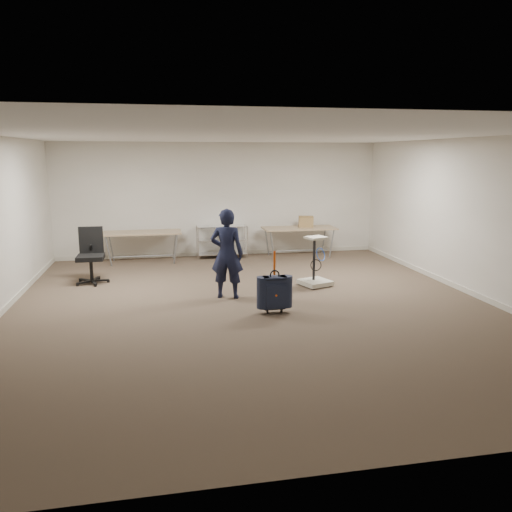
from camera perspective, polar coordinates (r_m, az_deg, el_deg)
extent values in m
plane|color=#47372B|center=(8.37, -0.33, -5.82)|extent=(9.00, 9.00, 0.00)
plane|color=beige|center=(12.49, -4.15, 6.43)|extent=(8.00, 0.00, 8.00)
plane|color=beige|center=(3.82, 12.19, -5.30)|extent=(8.00, 0.00, 8.00)
plane|color=beige|center=(9.63, 23.81, 4.01)|extent=(0.00, 9.00, 9.00)
plane|color=white|center=(8.00, -0.35, 13.70)|extent=(8.00, 8.00, 0.00)
cube|color=beige|center=(12.67, -4.06, 0.34)|extent=(8.00, 0.02, 0.10)
cube|color=beige|center=(9.87, 23.14, -3.78)|extent=(0.02, 9.00, 0.10)
cube|color=tan|center=(11.95, -12.88, 2.63)|extent=(1.80, 0.75, 0.03)
cylinder|color=gray|center=(12.05, -12.76, -0.02)|extent=(1.50, 0.02, 0.02)
cylinder|color=gray|center=(11.77, -16.49, 0.50)|extent=(0.13, 0.04, 0.69)
cylinder|color=gray|center=(11.71, -9.18, 0.78)|extent=(0.13, 0.04, 0.69)
cylinder|color=gray|center=(12.35, -16.24, 1.02)|extent=(0.13, 0.04, 0.69)
cylinder|color=gray|center=(12.30, -9.27, 1.29)|extent=(0.13, 0.04, 0.69)
cube|color=tan|center=(12.41, 4.96, 3.19)|extent=(1.80, 0.75, 0.03)
cylinder|color=gray|center=(12.50, 4.91, 0.64)|extent=(1.50, 0.02, 0.02)
cylinder|color=gray|center=(11.99, 1.87, 1.17)|extent=(0.13, 0.04, 0.69)
cylinder|color=gray|center=(12.41, 8.64, 1.39)|extent=(0.13, 0.04, 0.69)
cylinder|color=gray|center=(12.57, 1.27, 1.65)|extent=(0.13, 0.04, 0.69)
cylinder|color=gray|center=(12.97, 7.76, 1.85)|extent=(0.13, 0.04, 0.69)
cylinder|color=silver|center=(12.05, -6.62, 1.40)|extent=(0.02, 0.02, 0.80)
cylinder|color=silver|center=(12.19, -0.99, 1.60)|extent=(0.02, 0.02, 0.80)
cylinder|color=silver|center=(12.49, -6.78, 1.75)|extent=(0.02, 0.02, 0.80)
cylinder|color=silver|center=(12.63, -1.34, 1.94)|extent=(0.02, 0.02, 0.80)
cube|color=silver|center=(12.38, -3.90, 0.31)|extent=(1.20, 0.45, 0.02)
cube|color=silver|center=(12.32, -3.92, 1.91)|extent=(1.20, 0.45, 0.02)
cube|color=silver|center=(12.27, -3.94, 3.43)|extent=(1.20, 0.45, 0.01)
imported|color=black|center=(8.73, -3.35, 0.26)|extent=(0.67, 0.54, 1.59)
cube|color=black|center=(7.96, 2.13, -4.13)|extent=(0.37, 0.22, 0.51)
cube|color=black|center=(8.05, 2.08, -5.92)|extent=(0.33, 0.15, 0.03)
cylinder|color=black|center=(8.02, 1.30, -6.35)|extent=(0.02, 0.07, 0.07)
cylinder|color=black|center=(8.07, 2.92, -6.24)|extent=(0.02, 0.07, 0.07)
torus|color=black|center=(7.88, 2.14, -2.15)|extent=(0.16, 0.02, 0.16)
cube|color=#F5560C|center=(7.86, 2.12, -0.81)|extent=(0.03, 0.01, 0.39)
cylinder|color=black|center=(10.39, -18.22, -2.70)|extent=(0.66, 0.66, 0.10)
cylinder|color=black|center=(10.34, -18.30, -1.48)|extent=(0.07, 0.07, 0.44)
cube|color=black|center=(10.29, -18.38, -0.16)|extent=(0.51, 0.51, 0.09)
cube|color=black|center=(10.47, -18.33, 1.77)|extent=(0.46, 0.07, 0.53)
cube|color=beige|center=(9.76, 6.77, -3.01)|extent=(0.67, 0.67, 0.08)
cylinder|color=black|center=(9.51, 5.94, -3.63)|extent=(0.06, 0.06, 0.04)
cylinder|color=black|center=(9.70, 6.74, -0.30)|extent=(0.05, 0.05, 0.84)
cube|color=beige|center=(9.58, 6.90, 2.09)|extent=(0.45, 0.42, 0.04)
torus|color=blue|center=(9.57, 7.30, 0.16)|extent=(0.29, 0.19, 0.26)
cube|color=brown|center=(12.52, 5.73, 3.94)|extent=(0.40, 0.33, 0.27)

